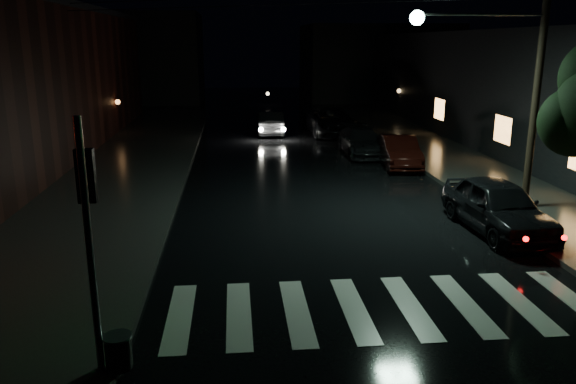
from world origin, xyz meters
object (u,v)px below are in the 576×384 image
object	(u,v)px
parked_car_d	(332,122)
oncoming_car	(270,123)
parked_car_b	(399,151)
parked_car_a	(498,206)
parked_car_c	(361,142)

from	to	relation	value
parked_car_d	oncoming_car	xyz separation A→B (m)	(-3.65, 0.70, -0.11)
parked_car_b	parked_car_a	bearing A→B (deg)	-82.21
parked_car_d	oncoming_car	bearing A→B (deg)	167.26
parked_car_c	oncoming_car	world-z (taller)	oncoming_car
parked_car_a	parked_car_d	world-z (taller)	parked_car_d
parked_car_d	oncoming_car	size ratio (longest dim) A/B	1.37
parked_car_b	parked_car_d	world-z (taller)	parked_car_d
parked_car_c	parked_car_d	xyz separation A→B (m)	(-0.43, 6.08, 0.15)
parked_car_a	oncoming_car	distance (m)	19.43
oncoming_car	parked_car_a	bearing A→B (deg)	107.16
oncoming_car	parked_car_b	bearing A→B (deg)	118.93
parked_car_c	parked_car_d	distance (m)	6.10
parked_car_d	parked_car_c	bearing A→B (deg)	-87.88
parked_car_a	parked_car_d	size ratio (longest dim) A/B	0.79
parked_car_b	parked_car_c	size ratio (longest dim) A/B	0.92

